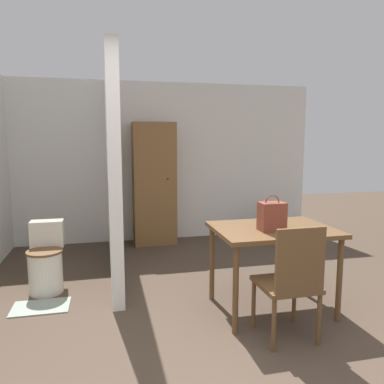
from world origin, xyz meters
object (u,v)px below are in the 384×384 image
(wooden_chair, at_px, (291,280))
(wooden_cabinet, at_px, (154,184))
(space_heater, at_px, (272,225))
(handbag, at_px, (272,216))
(toilet, at_px, (46,262))
(dining_table, at_px, (273,237))

(wooden_chair, relative_size, wooden_cabinet, 0.51)
(space_heater, bearing_deg, handbag, -115.51)
(handbag, height_order, space_heater, handbag)
(handbag, bearing_deg, wooden_cabinet, 104.78)
(handbag, relative_size, space_heater, 0.61)
(wooden_cabinet, bearing_deg, toilet, -130.51)
(wooden_chair, height_order, wooden_cabinet, wooden_cabinet)
(dining_table, xyz_separation_m, wooden_chair, (-0.10, -0.56, -0.20))
(toilet, bearing_deg, handbag, -27.26)
(toilet, height_order, handbag, handbag)
(dining_table, relative_size, wooden_chair, 1.13)
(wooden_chair, height_order, toilet, wooden_chair)
(toilet, height_order, space_heater, toilet)
(space_heater, bearing_deg, toilet, -158.51)
(dining_table, height_order, toilet, dining_table)
(toilet, relative_size, wooden_cabinet, 0.39)
(wooden_chair, distance_m, toilet, 2.56)
(handbag, bearing_deg, dining_table, 58.96)
(handbag, xyz_separation_m, wooden_cabinet, (-0.71, 2.68, 0.00))
(wooden_chair, bearing_deg, wooden_cabinet, 101.27)
(dining_table, height_order, wooden_cabinet, wooden_cabinet)
(dining_table, xyz_separation_m, wooden_cabinet, (-0.77, 2.58, 0.22))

